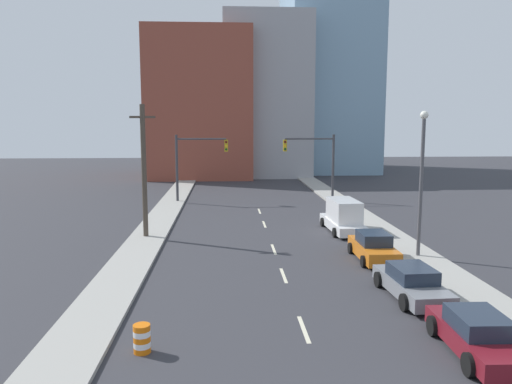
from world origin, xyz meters
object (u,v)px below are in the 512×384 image
Objects in this scene: utility_pole_left_mid at (144,171)px; traffic_signal_right at (319,158)px; traffic_signal_left at (192,158)px; traffic_barrel at (142,339)px; box_truck_white at (343,217)px; sedan_maroon at (477,335)px; sedan_gray at (412,283)px; street_lamp at (422,174)px; sedan_orange at (373,247)px.

traffic_signal_right is at bearing 46.49° from utility_pole_left_mid.
utility_pole_left_mid is (-2.03, -14.75, 0.26)m from traffic_signal_left.
box_truck_white is (10.79, 17.66, 0.58)m from traffic_barrel.
traffic_signal_left is at bearing 111.44° from sedan_maroon.
sedan_gray is 0.85× the size of box_truck_white.
traffic_barrel is (-11.54, -31.19, -3.69)m from traffic_signal_right.
traffic_signal_left reaches higher than sedan_maroon.
box_truck_white reaches higher than traffic_barrel.
sedan_gray is (10.69, 4.57, 0.17)m from traffic_barrel.
street_lamp is at bearing -84.90° from traffic_signal_right.
sedan_maroon is at bearing -70.50° from traffic_signal_left.
box_truck_white is at bearing -93.17° from traffic_signal_right.
traffic_signal_right is at bearing 90.73° from sedan_maroon.
sedan_maroon is (-2.50, -11.44, -4.06)m from street_lamp.
sedan_maroon is (13.33, -17.17, -3.79)m from utility_pole_left_mid.
sedan_orange is (13.26, -5.89, -3.74)m from utility_pole_left_mid.
street_lamp reaches higher than sedan_gray.
utility_pole_left_mid is at bearing -176.91° from box_truck_white.
sedan_orange is (11.23, -20.64, -3.48)m from traffic_signal_left.
sedan_gray is at bearing -42.05° from utility_pole_left_mid.
sedan_maroon is at bearing -102.33° from street_lamp.
sedan_orange is at bearing 92.33° from sedan_maroon.
street_lamp is 1.74× the size of sedan_maroon.
traffic_signal_right is 1.37× the size of sedan_maroon.
utility_pole_left_mid is 18.12m from sedan_gray.
box_truck_white is at bearing 92.18° from sedan_maroon.
sedan_maroon is at bearing -91.93° from box_truck_white.
sedan_orange is at bearing 86.25° from sedan_gray.
sedan_gray is 1.08× the size of sedan_orange.
street_lamp is at bearing 38.69° from traffic_barrel.
traffic_barrel is 15.09m from sedan_orange.
traffic_barrel is at bearing -135.36° from sedan_orange.
sedan_maroon and sedan_gray have the same top height.
traffic_signal_right is 20.34m from utility_pole_left_mid.
traffic_signal_right is 32.13m from sedan_maroon.
street_lamp is 1.41× the size of box_truck_white.
traffic_barrel is 0.17× the size of box_truck_white.
traffic_barrel is at bearing -159.62° from sedan_gray.
traffic_signal_right is 1.31× the size of sedan_gray.
box_truck_white reaches higher than sedan_gray.
traffic_signal_left is 6.70× the size of traffic_barrel.
utility_pole_left_mid reaches higher than street_lamp.
sedan_orange is 7.12m from box_truck_white.
street_lamp is 4.77m from sedan_orange.
utility_pole_left_mid is 9.07× the size of traffic_barrel.
sedan_orange is at bearing -23.96° from utility_pole_left_mid.
utility_pole_left_mid reaches higher than traffic_signal_right.
street_lamp is at bearing -19.89° from utility_pole_left_mid.
sedan_gray is at bearing -67.31° from traffic_signal_left.
sedan_gray is 13.09m from box_truck_white.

